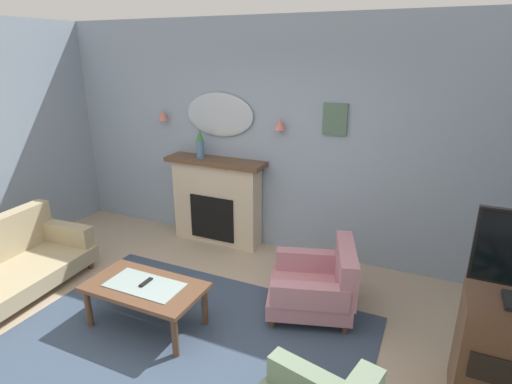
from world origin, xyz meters
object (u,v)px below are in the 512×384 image
at_px(wall_sconce_right, 280,124).
at_px(coffee_table, 145,290).
at_px(tv_remote, 146,283).
at_px(mantel_vase_right, 200,144).
at_px(fireplace, 217,202).
at_px(wall_sconce_left, 163,115).
at_px(framed_picture, 335,119).
at_px(floral_couch, 1,267).
at_px(wall_mirror, 219,115).
at_px(armchair_in_corner, 319,283).

distance_m(wall_sconce_right, coffee_table, 2.42).
bearing_deg(tv_remote, mantel_vase_right, 105.69).
height_order(fireplace, wall_sconce_left, wall_sconce_left).
xyz_separation_m(wall_sconce_left, framed_picture, (2.35, 0.06, 0.09)).
height_order(tv_remote, floral_couch, floral_couch).
bearing_deg(wall_sconce_left, wall_mirror, 3.37).
relative_size(wall_sconce_left, coffee_table, 0.13).
bearing_deg(framed_picture, fireplace, -174.23).
height_order(wall_sconce_right, framed_picture, framed_picture).
bearing_deg(fireplace, wall_sconce_left, 173.84).
distance_m(wall_sconce_right, framed_picture, 0.66).
bearing_deg(tv_remote, coffee_table, -82.97).
distance_m(wall_mirror, wall_sconce_left, 0.85).
height_order(framed_picture, armchair_in_corner, framed_picture).
xyz_separation_m(fireplace, floral_couch, (-1.42, -2.10, -0.25)).
bearing_deg(fireplace, wall_mirror, 90.00).
xyz_separation_m(mantel_vase_right, wall_sconce_right, (1.05, 0.12, 0.31)).
height_order(tv_remote, armchair_in_corner, armchair_in_corner).
xyz_separation_m(mantel_vase_right, framed_picture, (1.70, 0.18, 0.40)).
bearing_deg(armchair_in_corner, wall_sconce_left, 157.44).
bearing_deg(fireplace, coffee_table, -80.39).
bearing_deg(wall_mirror, floral_couch, -122.37).
relative_size(wall_sconce_right, tv_remote, 0.88).
bearing_deg(tv_remote, wall_sconce_right, 74.84).
xyz_separation_m(fireplace, mantel_vase_right, (-0.20, -0.03, 0.78)).
relative_size(tv_remote, armchair_in_corner, 0.16).
height_order(wall_mirror, wall_sconce_right, wall_mirror).
xyz_separation_m(wall_sconce_right, coffee_table, (-0.53, -1.99, -1.28)).
bearing_deg(tv_remote, framed_picture, 59.71).
distance_m(mantel_vase_right, armchair_in_corner, 2.38).
bearing_deg(mantel_vase_right, framed_picture, 6.04).
relative_size(mantel_vase_right, armchair_in_corner, 0.37).
distance_m(wall_sconce_left, coffee_table, 2.64).
relative_size(fireplace, coffee_table, 1.24).
bearing_deg(armchair_in_corner, framed_picture, 101.14).
relative_size(wall_mirror, coffee_table, 0.87).
bearing_deg(wall_sconce_right, mantel_vase_right, -173.48).
bearing_deg(wall_sconce_right, fireplace, -173.84).
relative_size(floral_couch, armchair_in_corner, 1.73).
height_order(wall_mirror, coffee_table, wall_mirror).
xyz_separation_m(mantel_vase_right, coffee_table, (0.52, -1.87, -0.96)).
distance_m(wall_sconce_left, framed_picture, 2.35).
height_order(wall_mirror, tv_remote, wall_mirror).
height_order(mantel_vase_right, coffee_table, mantel_vase_right).
bearing_deg(floral_couch, armchair_in_corner, 19.67).
bearing_deg(framed_picture, wall_sconce_right, -174.73).
relative_size(wall_mirror, wall_sconce_right, 6.86).
bearing_deg(wall_mirror, mantel_vase_right, -139.64).
height_order(mantel_vase_right, floral_couch, mantel_vase_right).
relative_size(framed_picture, armchair_in_corner, 0.35).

